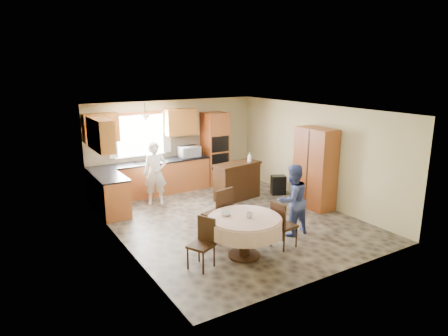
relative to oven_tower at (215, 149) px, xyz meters
The scene contains 36 objects.
floor 3.11m from the oven_tower, 113.15° to the right, with size 5.00×6.00×0.01m, color #6C604C.
ceiling 3.26m from the oven_tower, 113.15° to the right, with size 5.00×6.00×0.01m, color white.
wall_back 1.21m from the oven_tower, 164.91° to the left, with size 5.00×0.02×2.50m, color tan.
wall_front 5.81m from the oven_tower, 101.43° to the right, with size 5.00×0.02×2.50m, color tan.
wall_left 4.54m from the oven_tower, 143.61° to the right, with size 0.02×6.00×2.50m, color tan.
wall_right 3.02m from the oven_tower, 63.35° to the right, with size 0.02×6.00×2.50m, color tan.
window 2.24m from the oven_tower, behind, with size 1.40×0.03×1.10m, color white.
curtain_left 2.97m from the oven_tower, behind, with size 0.22×0.02×1.15m, color white.
curtain_right 1.54m from the oven_tower, behind, with size 0.22×0.02×1.15m, color white.
base_cab_back 2.09m from the oven_tower, behind, with size 3.30×0.60×0.88m, color #C36A34.
counter_back 2.01m from the oven_tower, behind, with size 3.30×0.64×0.04m, color black.
base_cab_left 3.52m from the oven_tower, 165.12° to the right, with size 0.60×1.20×0.88m, color #C36A34.
counter_left 3.47m from the oven_tower, 165.12° to the right, with size 0.64×1.20×0.04m, color black.
backsplash 2.03m from the oven_tower, behind, with size 3.30×0.02×0.55m, color beige.
wall_cab_left 3.31m from the oven_tower, behind, with size 0.85×0.33×0.72m, color #BD692F.
wall_cab_right 1.32m from the oven_tower, behind, with size 0.90×0.33×0.72m, color #BD692F.
wall_cab_side 3.70m from the oven_tower, 165.67° to the right, with size 0.33×1.20×0.72m, color #BD692F.
oven_tower is the anchor object (origin of this frame).
oven_upper 0.37m from the oven_tower, 90.00° to the right, with size 0.56×0.01×0.45m, color black.
oven_lower 0.44m from the oven_tower, 90.00° to the right, with size 0.56×0.01×0.45m, color black.
pendant 2.40m from the oven_tower, behind, with size 0.36×0.36×0.18m, color beige.
sideboard 1.66m from the oven_tower, 98.21° to the right, with size 1.28×0.53×0.91m, color #39210F.
space_heater 2.17m from the oven_tower, 61.67° to the right, with size 0.38×0.27×0.52m, color black.
cupboard 3.20m from the oven_tower, 70.44° to the right, with size 0.52×1.03×1.97m, color #C36A34.
dining_table 4.77m from the oven_tower, 113.74° to the right, with size 1.35×1.35×0.77m.
chair_left 5.12m from the oven_tower, 122.46° to the right, with size 0.51×0.51×0.88m.
chair_back 4.01m from the oven_tower, 118.70° to the right, with size 0.56×0.56×1.09m.
chair_right 4.59m from the oven_tower, 104.12° to the right, with size 0.44×0.44×0.92m.
framed_picture 2.73m from the oven_tower, 60.52° to the right, with size 0.06×0.52×0.43m.
microwave 0.85m from the oven_tower, behind, with size 0.56×0.38×0.31m, color silver.
person_sink 2.32m from the oven_tower, 160.66° to the right, with size 0.58×0.38×1.59m, color silver.
person_dining 4.07m from the oven_tower, 97.26° to the right, with size 0.72×0.56×1.49m, color #3C4884.
bowl_sideboard 1.58m from the oven_tower, 105.01° to the right, with size 0.20×0.20×0.05m, color #B2B2B2.
bottle_sideboard 1.53m from the oven_tower, 83.89° to the right, with size 0.11×0.11×0.29m, color silver.
cup_table 4.80m from the oven_tower, 112.84° to the right, with size 0.12×0.12×0.09m, color #B2B2B2.
bowl_table 4.66m from the oven_tower, 117.66° to the right, with size 0.19×0.19×0.06m, color #B2B2B2.
Camera 1 is at (-4.58, -7.20, 3.37)m, focal length 32.00 mm.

